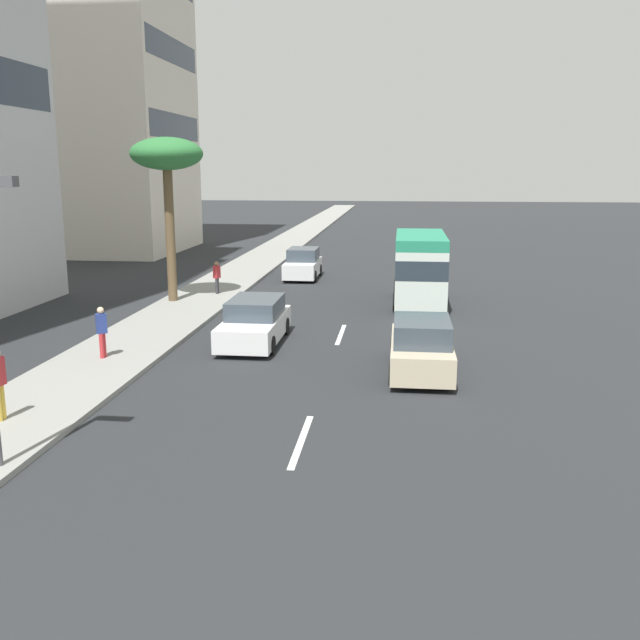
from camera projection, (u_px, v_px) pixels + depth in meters
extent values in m
plane|color=#26282B|center=(357.00, 292.00, 35.00)|extent=(198.00, 198.00, 0.00)
cube|color=gray|center=(217.00, 288.00, 35.79)|extent=(162.00, 3.35, 0.15)
cube|color=silver|center=(301.00, 441.00, 15.92)|extent=(3.20, 0.16, 0.01)
cube|color=silver|center=(341.00, 334.00, 26.09)|extent=(3.20, 0.16, 0.01)
cube|color=white|center=(255.00, 328.00, 24.67)|extent=(4.70, 1.86, 0.77)
cube|color=#38424C|center=(255.00, 307.00, 24.75)|extent=(2.58, 1.71, 0.63)
cylinder|color=black|center=(271.00, 345.00, 23.22)|extent=(0.64, 0.22, 0.64)
cylinder|color=black|center=(221.00, 344.00, 23.41)|extent=(0.64, 0.22, 0.64)
cylinder|color=black|center=(285.00, 326.00, 26.04)|extent=(0.64, 0.22, 0.64)
cylinder|color=black|center=(240.00, 325.00, 26.24)|extent=(0.64, 0.22, 0.64)
cube|color=silver|center=(420.00, 272.00, 31.64)|extent=(6.15, 2.17, 2.48)
cube|color=#268C66|center=(421.00, 240.00, 31.32)|extent=(6.15, 2.17, 0.47)
cube|color=#28333D|center=(420.00, 262.00, 31.54)|extent=(6.16, 2.18, 0.83)
cylinder|color=black|center=(397.00, 288.00, 33.71)|extent=(0.84, 0.26, 0.84)
cylinder|color=black|center=(440.00, 289.00, 33.48)|extent=(0.84, 0.26, 0.84)
cylinder|color=black|center=(396.00, 302.00, 30.25)|extent=(0.84, 0.26, 0.84)
cylinder|color=black|center=(444.00, 303.00, 30.01)|extent=(0.84, 0.26, 0.84)
cube|color=beige|center=(421.00, 353.00, 21.17)|extent=(4.43, 1.81, 0.83)
cube|color=#38424C|center=(422.00, 331.00, 20.80)|extent=(2.43, 1.66, 0.68)
cylinder|color=black|center=(394.00, 350.00, 22.66)|extent=(0.64, 0.22, 0.64)
cylinder|color=black|center=(446.00, 351.00, 22.47)|extent=(0.64, 0.22, 0.64)
cylinder|color=black|center=(393.00, 374.00, 19.99)|extent=(0.64, 0.22, 0.64)
cylinder|color=black|center=(452.00, 376.00, 19.81)|extent=(0.64, 0.22, 0.64)
cube|color=white|center=(303.00, 268.00, 39.25)|extent=(4.06, 1.73, 0.83)
cube|color=#38424C|center=(303.00, 254.00, 39.29)|extent=(2.23, 1.59, 0.68)
cylinder|color=black|center=(314.00, 276.00, 38.00)|extent=(0.64, 0.22, 0.64)
cylinder|color=black|center=(285.00, 276.00, 38.18)|extent=(0.64, 0.22, 0.64)
cylinder|color=black|center=(319.00, 270.00, 40.44)|extent=(0.64, 0.22, 0.64)
cylinder|color=black|center=(292.00, 269.00, 40.62)|extent=(0.64, 0.22, 0.64)
cylinder|color=#333338|center=(217.00, 286.00, 33.62)|extent=(0.14, 0.14, 0.76)
cylinder|color=#333338|center=(218.00, 285.00, 33.78)|extent=(0.14, 0.14, 0.76)
cube|color=red|center=(217.00, 272.00, 33.55)|extent=(0.38, 0.32, 0.60)
sphere|color=#9E7251|center=(216.00, 264.00, 33.47)|extent=(0.20, 0.20, 0.20)
cylinder|color=red|center=(102.00, 346.00, 22.22)|extent=(0.14, 0.14, 0.80)
cylinder|color=red|center=(104.00, 345.00, 22.37)|extent=(0.14, 0.14, 0.80)
cube|color=navy|center=(101.00, 323.00, 22.14)|extent=(0.36, 0.39, 0.63)
sphere|color=beige|center=(100.00, 310.00, 22.05)|extent=(0.22, 0.22, 0.22)
cylinder|color=gold|center=(2.00, 402.00, 16.81)|extent=(0.14, 0.14, 0.87)
cylinder|color=brown|center=(170.00, 234.00, 31.38)|extent=(0.42, 0.42, 6.08)
ellipsoid|color=#2D7238|center=(167.00, 154.00, 30.63)|extent=(3.18, 3.18, 1.43)
cube|color=#2D3847|center=(175.00, 126.00, 50.19)|extent=(10.87, 0.08, 1.79)
cube|color=#2D3847|center=(172.00, 51.00, 49.10)|extent=(10.87, 0.08, 1.79)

